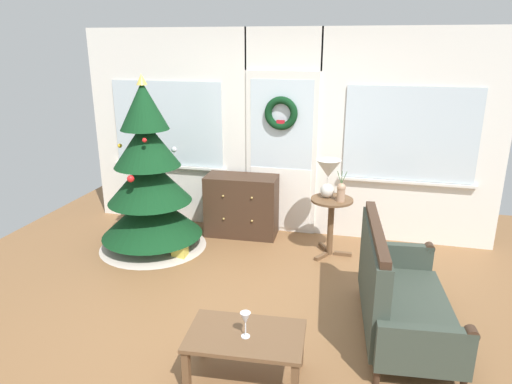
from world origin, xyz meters
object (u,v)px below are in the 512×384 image
(gift_box, at_px, (180,250))
(coffee_table, at_px, (246,341))
(side_table, at_px, (331,215))
(flower_vase, at_px, (341,191))
(dresser_cabinet, at_px, (242,206))
(table_lamp, at_px, (328,173))
(wine_glass, at_px, (245,319))
(christmas_tree, at_px, (149,187))
(settee_sofa, at_px, (395,293))

(gift_box, bearing_deg, coffee_table, -54.37)
(side_table, relative_size, coffee_table, 0.78)
(flower_vase, xyz_separation_m, coffee_table, (-0.49, -2.23, -0.47))
(dresser_cabinet, height_order, flower_vase, flower_vase)
(table_lamp, xyz_separation_m, wine_glass, (-0.32, -2.36, -0.45))
(flower_vase, bearing_deg, side_table, 149.04)
(dresser_cabinet, relative_size, flower_vase, 2.62)
(table_lamp, bearing_deg, wine_glass, -97.67)
(table_lamp, bearing_deg, christmas_tree, -170.59)
(christmas_tree, height_order, coffee_table, christmas_tree)
(flower_vase, xyz_separation_m, wine_glass, (-0.48, -2.26, -0.28))
(wine_glass, bearing_deg, table_lamp, 82.33)
(christmas_tree, bearing_deg, settee_sofa, -22.07)
(christmas_tree, relative_size, wine_glass, 10.50)
(side_table, height_order, table_lamp, table_lamp)
(flower_vase, distance_m, wine_glass, 2.33)
(dresser_cabinet, relative_size, table_lamp, 2.09)
(dresser_cabinet, relative_size, wine_glass, 4.71)
(side_table, bearing_deg, table_lamp, 146.31)
(coffee_table, bearing_deg, settee_sofa, 39.30)
(flower_vase, height_order, gift_box, flower_vase)
(christmas_tree, xyz_separation_m, settee_sofa, (2.78, -1.13, -0.38))
(side_table, xyz_separation_m, coffee_table, (-0.39, -2.29, -0.16))
(christmas_tree, height_order, dresser_cabinet, christmas_tree)
(settee_sofa, xyz_separation_m, wine_glass, (-1.05, -0.90, 0.15))
(dresser_cabinet, distance_m, gift_box, 1.02)
(coffee_table, height_order, gift_box, coffee_table)
(settee_sofa, distance_m, side_table, 1.58)
(dresser_cabinet, xyz_separation_m, flower_vase, (1.26, -0.39, 0.41))
(dresser_cabinet, distance_m, settee_sofa, 2.53)
(dresser_cabinet, distance_m, wine_glass, 2.76)
(table_lamp, bearing_deg, dresser_cabinet, 165.41)
(wine_glass, distance_m, gift_box, 2.28)
(christmas_tree, distance_m, coffee_table, 2.66)
(wine_glass, bearing_deg, gift_box, 125.36)
(coffee_table, bearing_deg, gift_box, 125.63)
(table_lamp, height_order, gift_box, table_lamp)
(dresser_cabinet, xyz_separation_m, coffee_table, (0.77, -2.62, -0.06))
(dresser_cabinet, height_order, settee_sofa, settee_sofa)
(table_lamp, height_order, flower_vase, table_lamp)
(side_table, bearing_deg, coffee_table, -99.59)
(dresser_cabinet, relative_size, coffee_table, 1.05)
(dresser_cabinet, distance_m, table_lamp, 1.27)
(christmas_tree, xyz_separation_m, gift_box, (0.43, -0.20, -0.67))
(christmas_tree, bearing_deg, table_lamp, 9.41)
(settee_sofa, distance_m, coffee_table, 1.37)
(settee_sofa, relative_size, wine_glass, 7.91)
(christmas_tree, distance_m, gift_box, 0.82)
(side_table, distance_m, coffee_table, 2.33)
(coffee_table, xyz_separation_m, gift_box, (-1.28, 1.79, -0.25))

